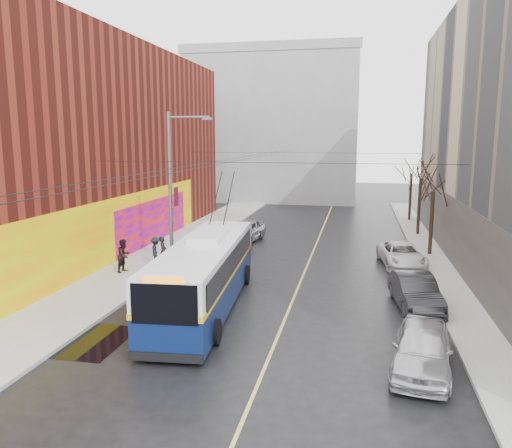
{
  "coord_description": "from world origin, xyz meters",
  "views": [
    {
      "loc": [
        4.35,
        -17.08,
        7.54
      ],
      "look_at": [
        -0.89,
        8.32,
        3.06
      ],
      "focal_mm": 35.0,
      "sensor_mm": 36.0,
      "label": 1
    }
  ],
  "objects": [
    {
      "name": "ground",
      "position": [
        0.0,
        0.0,
        0.0
      ],
      "size": [
        140.0,
        140.0,
        0.0
      ],
      "primitive_type": "plane",
      "color": "black",
      "rests_on": "ground"
    },
    {
      "name": "sidewalk_left",
      "position": [
        -8.0,
        12.0,
        0.07
      ],
      "size": [
        4.0,
        60.0,
        0.15
      ],
      "primitive_type": "cube",
      "color": "gray",
      "rests_on": "ground"
    },
    {
      "name": "sidewalk_right",
      "position": [
        9.0,
        12.0,
        0.07
      ],
      "size": [
        2.0,
        60.0,
        0.15
      ],
      "primitive_type": "cube",
      "color": "gray",
      "rests_on": "ground"
    },
    {
      "name": "lane_line",
      "position": [
        1.5,
        14.0,
        0.0
      ],
      "size": [
        0.12,
        50.0,
        0.01
      ],
      "primitive_type": "cube",
      "color": "#BFB74C",
      "rests_on": "ground"
    },
    {
      "name": "building_left",
      "position": [
        -15.99,
        13.99,
        6.99
      ],
      "size": [
        12.11,
        36.0,
        14.0
      ],
      "color": "#5F1A13",
      "rests_on": "ground"
    },
    {
      "name": "building_far",
      "position": [
        -6.0,
        44.99,
        9.02
      ],
      "size": [
        20.5,
        12.1,
        18.0
      ],
      "color": "gray",
      "rests_on": "ground"
    },
    {
      "name": "streetlight_pole",
      "position": [
        -6.14,
        10.0,
        4.85
      ],
      "size": [
        2.65,
        0.6,
        9.0
      ],
      "color": "slate",
      "rests_on": "ground"
    },
    {
      "name": "catenary_wires",
      "position": [
        -2.54,
        14.77,
        6.25
      ],
      "size": [
        18.0,
        60.0,
        0.22
      ],
      "color": "black"
    },
    {
      "name": "tree_near",
      "position": [
        9.0,
        16.0,
        4.98
      ],
      "size": [
        3.2,
        3.2,
        6.4
      ],
      "color": "black",
      "rests_on": "ground"
    },
    {
      "name": "tree_mid",
      "position": [
        9.0,
        23.0,
        5.25
      ],
      "size": [
        3.2,
        3.2,
        6.68
      ],
      "color": "black",
      "rests_on": "ground"
    },
    {
      "name": "tree_far",
      "position": [
        9.0,
        30.0,
        5.14
      ],
      "size": [
        3.2,
        3.2,
        6.57
      ],
      "color": "black",
      "rests_on": "ground"
    },
    {
      "name": "puddle",
      "position": [
        -5.07,
        -0.96,
        0.0
      ],
      "size": [
        2.05,
        3.39,
        0.01
      ],
      "primitive_type": "cube",
      "color": "black",
      "rests_on": "ground"
    },
    {
      "name": "pigeons_flying",
      "position": [
        -2.02,
        9.52,
        7.38
      ],
      "size": [
        4.24,
        3.03,
        1.74
      ],
      "color": "slate"
    },
    {
      "name": "trolleybus",
      "position": [
        -2.23,
        3.51,
        1.6
      ],
      "size": [
        3.56,
        12.26,
        5.74
      ],
      "rotation": [
        0.0,
        0.0,
        0.08
      ],
      "color": "#081641",
      "rests_on": "ground"
    },
    {
      "name": "parked_car_a",
      "position": [
        6.56,
        -0.97,
        0.78
      ],
      "size": [
        2.5,
        4.78,
        1.55
      ],
      "primitive_type": "imported",
      "rotation": [
        0.0,
        0.0,
        -0.15
      ],
      "color": "#B7B8BD",
      "rests_on": "ground"
    },
    {
      "name": "parked_car_b",
      "position": [
        7.0,
        5.38,
        0.76
      ],
      "size": [
        2.21,
        4.78,
        1.52
      ],
      "primitive_type": "imported",
      "rotation": [
        0.0,
        0.0,
        0.13
      ],
      "color": "#252527",
      "rests_on": "ground"
    },
    {
      "name": "parked_car_c",
      "position": [
        7.0,
        12.97,
        0.68
      ],
      "size": [
        2.95,
        5.17,
        1.36
      ],
      "primitive_type": "imported",
      "rotation": [
        0.0,
        0.0,
        0.15
      ],
      "color": "silver",
      "rests_on": "ground"
    },
    {
      "name": "following_car",
      "position": [
        -3.7,
        18.04,
        0.81
      ],
      "size": [
        2.58,
        4.96,
        1.61
      ],
      "primitive_type": "imported",
      "rotation": [
        0.0,
        0.0,
        -0.15
      ],
      "color": "#9A9A9E",
      "rests_on": "ground"
    },
    {
      "name": "pedestrian_a",
      "position": [
        -6.65,
        9.49,
        1.04
      ],
      "size": [
        0.57,
        0.73,
        1.78
      ],
      "primitive_type": "imported",
      "rotation": [
        0.0,
        0.0,
        1.81
      ],
      "color": "black",
      "rests_on": "sidewalk_left"
    },
    {
      "name": "pedestrian_b",
      "position": [
        -8.34,
        7.97,
        1.07
      ],
      "size": [
        0.87,
        1.02,
        1.85
      ],
      "primitive_type": "imported",
      "rotation": [
        0.0,
        0.0,
        1.36
      ],
      "color": "black",
      "rests_on": "sidewalk_left"
    },
    {
      "name": "pedestrian_c",
      "position": [
        -7.2,
        9.73,
        0.99
      ],
      "size": [
        1.01,
        1.25,
        1.68
      ],
      "primitive_type": "imported",
      "rotation": [
        0.0,
        0.0,
        1.99
      ],
      "color": "black",
      "rests_on": "sidewalk_left"
    }
  ]
}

